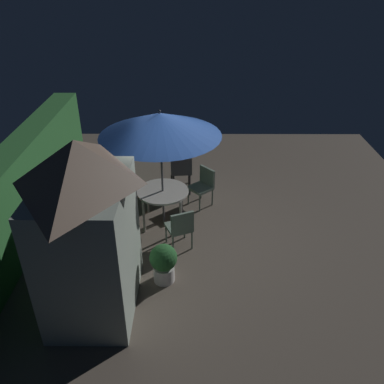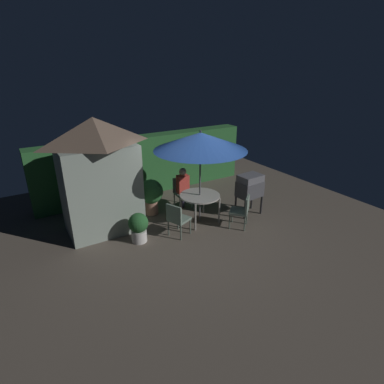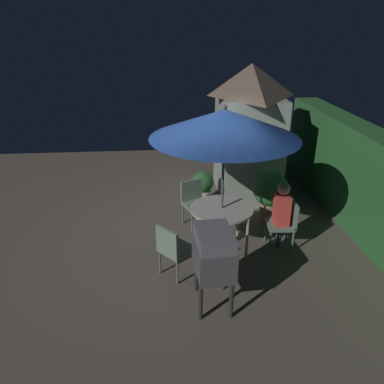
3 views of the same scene
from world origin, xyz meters
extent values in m
plane|color=brown|center=(0.00, 0.00, 0.00)|extent=(11.00, 11.00, 0.00)
cube|color=#28602D|center=(0.00, 3.50, 0.97)|extent=(7.21, 0.58, 1.94)
cube|color=gray|center=(-2.05, 1.65, 1.14)|extent=(1.84, 1.29, 2.29)
pyramid|color=brown|center=(-2.05, 1.65, 2.62)|extent=(1.95, 1.37, 0.66)
cube|color=slate|center=(-2.05, 2.30, 0.89)|extent=(0.77, 0.03, 1.79)
cylinder|color=#B2ADA3|center=(0.35, 0.69, 0.77)|extent=(1.10, 1.10, 0.04)
cylinder|color=gray|center=(-0.04, 0.31, 0.38)|extent=(0.05, 0.05, 0.75)
cylinder|color=gray|center=(0.73, 0.31, 0.38)|extent=(0.05, 0.05, 0.75)
cylinder|color=gray|center=(-0.04, 1.08, 0.38)|extent=(0.05, 0.05, 0.75)
cylinder|color=gray|center=(0.73, 1.08, 0.38)|extent=(0.05, 0.05, 0.75)
cylinder|color=#4C4C51|center=(0.35, 0.69, 1.25)|extent=(0.04, 0.04, 2.50)
cone|color=navy|center=(0.35, 0.69, 2.27)|extent=(2.42, 2.42, 0.46)
sphere|color=#4C4C51|center=(0.35, 0.69, 2.53)|extent=(0.06, 0.06, 0.06)
cube|color=#47474C|center=(1.83, 0.35, 0.78)|extent=(0.74, 0.55, 0.45)
cube|color=slate|center=(1.83, 0.35, 1.10)|extent=(0.70, 0.52, 0.20)
cylinder|color=#262628|center=(1.52, 0.14, 0.28)|extent=(0.06, 0.06, 0.55)
cylinder|color=#262628|center=(2.14, 0.14, 0.28)|extent=(0.06, 0.06, 0.55)
cylinder|color=#262628|center=(1.52, 0.56, 0.28)|extent=(0.06, 0.06, 0.55)
cylinder|color=#262628|center=(2.14, 0.56, 0.28)|extent=(0.06, 0.06, 0.55)
cube|color=slate|center=(0.41, 1.74, 0.45)|extent=(0.49, 0.49, 0.06)
cube|color=slate|center=(0.42, 1.95, 0.68)|extent=(0.46, 0.08, 0.45)
cylinder|color=#516155|center=(0.62, 1.93, 0.23)|extent=(0.04, 0.04, 0.45)
cylinder|color=#516155|center=(0.22, 1.95, 0.23)|extent=(0.04, 0.04, 0.45)
cylinder|color=#516155|center=(0.60, 1.53, 0.23)|extent=(0.04, 0.04, 0.45)
cylinder|color=#516155|center=(0.20, 1.55, 0.23)|extent=(0.04, 0.04, 0.45)
cube|color=slate|center=(-0.51, 0.33, 0.45)|extent=(0.60, 0.60, 0.06)
cube|color=slate|center=(-0.70, 0.25, 0.68)|extent=(0.23, 0.44, 0.45)
cylinder|color=#516155|center=(-0.77, 0.44, 0.23)|extent=(0.04, 0.04, 0.45)
cylinder|color=#516155|center=(-0.61, 0.07, 0.23)|extent=(0.04, 0.04, 0.45)
cylinder|color=#516155|center=(-0.40, 0.59, 0.23)|extent=(0.04, 0.04, 0.45)
cylinder|color=#516155|center=(-0.25, 0.23, 0.23)|extent=(0.04, 0.04, 0.45)
cube|color=slate|center=(1.06, -0.12, 0.45)|extent=(0.65, 0.65, 0.06)
cube|color=slate|center=(1.20, -0.28, 0.68)|extent=(0.38, 0.34, 0.45)
cylinder|color=#516155|center=(1.05, -0.40, 0.23)|extent=(0.04, 0.04, 0.45)
cylinder|color=#516155|center=(1.35, -0.14, 0.23)|extent=(0.04, 0.04, 0.45)
cylinder|color=#516155|center=(0.78, -0.10, 0.23)|extent=(0.04, 0.04, 0.45)
cylinder|color=#516155|center=(1.08, 0.16, 0.23)|extent=(0.04, 0.04, 0.45)
cylinder|color=#936651|center=(-0.60, 1.83, 0.20)|extent=(0.38, 0.38, 0.40)
sphere|color=#2D6B33|center=(-0.60, 1.83, 0.70)|extent=(0.71, 0.71, 0.71)
cylinder|color=silver|center=(-1.52, 0.57, 0.15)|extent=(0.38, 0.38, 0.31)
sphere|color=#235628|center=(-1.52, 0.57, 0.51)|extent=(0.49, 0.49, 0.49)
cube|color=#CC3D33|center=(0.41, 1.74, 0.76)|extent=(0.35, 0.26, 0.55)
sphere|color=tan|center=(0.41, 1.74, 1.15)|extent=(0.22, 0.22, 0.22)
cylinder|color=#383347|center=(0.41, 1.74, 0.24)|extent=(0.10, 0.10, 0.48)
camera|label=1|loc=(-6.96, 0.04, 5.02)|focal=37.29mm
camera|label=2|loc=(-3.87, -5.78, 4.09)|focal=28.86mm
camera|label=3|loc=(6.17, -0.31, 3.73)|focal=35.52mm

